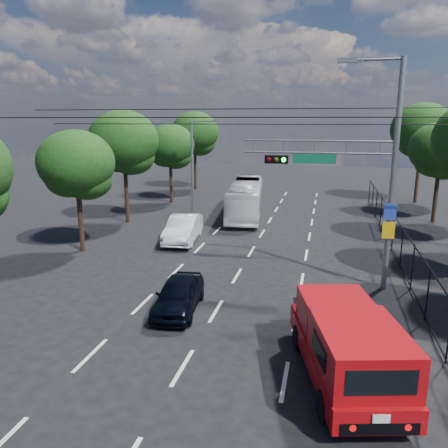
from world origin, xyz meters
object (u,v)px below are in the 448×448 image
(white_bus, at_px, (246,199))
(navy_hatchback, at_px, (179,295))
(signal_mast, at_px, (363,166))
(white_van, at_px, (183,229))
(red_pickup, at_px, (346,344))

(white_bus, bearing_deg, navy_hatchback, -94.96)
(signal_mast, bearing_deg, navy_hatchback, -147.57)
(signal_mast, distance_m, navy_hatchback, 9.16)
(white_bus, xyz_separation_m, white_van, (-2.35, -7.74, -0.58))
(navy_hatchback, bearing_deg, signal_mast, 27.05)
(navy_hatchback, xyz_separation_m, white_bus, (-0.60, 17.16, 0.70))
(navy_hatchback, bearing_deg, red_pickup, -34.62)
(signal_mast, xyz_separation_m, red_pickup, (-0.68, -7.61, -4.10))
(red_pickup, xyz_separation_m, navy_hatchback, (-6.00, 3.36, -0.50))
(red_pickup, xyz_separation_m, white_van, (-8.96, 12.78, -0.37))
(red_pickup, bearing_deg, white_bus, 107.84)
(navy_hatchback, relative_size, white_van, 0.81)
(red_pickup, bearing_deg, navy_hatchback, 150.75)
(white_van, bearing_deg, navy_hatchback, -78.84)
(white_bus, distance_m, white_van, 8.11)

